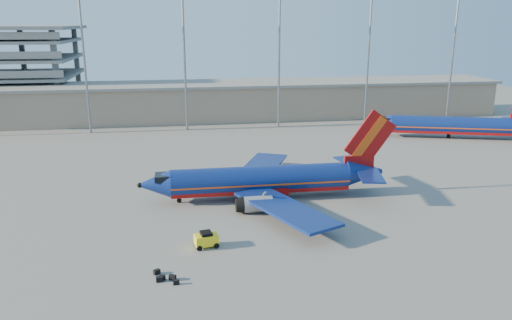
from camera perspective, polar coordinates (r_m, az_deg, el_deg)
name	(u,v)px	position (r m, az deg, el deg)	size (l,w,h in m)	color
ground	(236,202)	(64.55, -2.30, -4.78)	(220.00, 220.00, 0.00)	slate
terminal_building	(248,99)	(120.71, -0.91, 6.93)	(122.00, 16.00, 8.50)	gray
light_mast_row	(232,46)	(106.91, -2.72, 12.93)	(101.60, 1.60, 28.65)	gray
aircraft_main	(267,180)	(65.04, 1.23, -2.33)	(33.72, 32.48, 11.43)	navy
aircraft_second	(454,125)	(106.35, 21.71, 3.71)	(32.46, 16.69, 11.32)	navy
baggage_tug	(206,239)	(52.00, -5.71, -8.99)	(2.58, 1.85, 1.69)	yellow
luggage_pile	(165,277)	(46.72, -10.40, -13.07)	(2.39, 2.66, 0.48)	black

